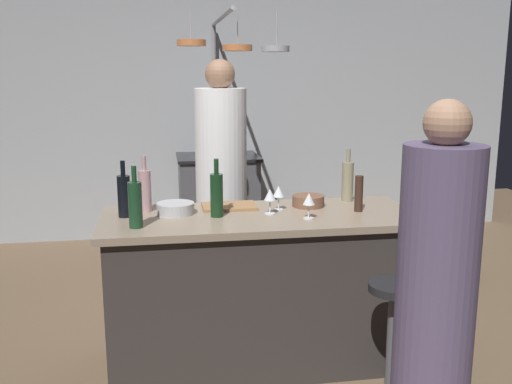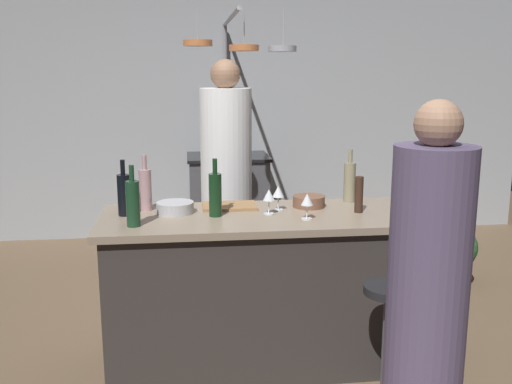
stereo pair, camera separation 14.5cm
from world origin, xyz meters
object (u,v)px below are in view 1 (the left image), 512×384
at_px(wine_bottle_dark, 124,195).
at_px(wine_glass_near_left_guest, 270,196).
at_px(pepper_mill, 359,194).
at_px(wine_bottle_green, 135,204).
at_px(wine_bottle_red, 217,194).
at_px(mixing_bowl_steel, 176,208).
at_px(guest_right, 435,302).
at_px(potted_plant, 445,249).
at_px(wine_glass_near_right_guest, 279,193).
at_px(wine_bottle_rose, 145,190).
at_px(bar_stool_right, 392,341).
at_px(wine_glass_by_chef, 309,200).
at_px(chef, 221,191).
at_px(stove_range, 218,200).
at_px(mixing_bowl_wooden, 308,201).
at_px(wine_bottle_white, 348,180).
at_px(cutting_board, 229,206).

height_order(wine_bottle_dark, wine_glass_near_left_guest, wine_bottle_dark).
xyz_separation_m(pepper_mill, wine_bottle_green, (-1.27, -0.15, 0.02)).
relative_size(wine_bottle_red, mixing_bowl_steel, 1.52).
bearing_deg(guest_right, potted_plant, 61.00).
bearing_deg(wine_glass_near_right_guest, mixing_bowl_steel, 179.24).
bearing_deg(pepper_mill, mixing_bowl_steel, 173.79).
relative_size(wine_bottle_red, wine_bottle_rose, 1.00).
height_order(bar_stool_right, wine_glass_by_chef, wine_glass_by_chef).
distance_m(wine_bottle_rose, wine_glass_by_chef, 0.95).
height_order(chef, wine_bottle_green, chef).
xyz_separation_m(pepper_mill, wine_bottle_rose, (-1.22, 0.20, 0.02)).
distance_m(stove_range, wine_bottle_green, 2.77).
bearing_deg(wine_bottle_rose, guest_right, -43.74).
bearing_deg(wine_bottle_green, mixing_bowl_wooden, 17.81).
xyz_separation_m(guest_right, pepper_mill, (-0.01, 0.98, 0.27)).
bearing_deg(mixing_bowl_wooden, wine_bottle_white, 21.29).
height_order(stove_range, chef, chef).
distance_m(pepper_mill, wine_bottle_dark, 1.34).
height_order(chef, mixing_bowl_wooden, chef).
relative_size(stove_range, potted_plant, 1.71).
bearing_deg(wine_bottle_green, stove_range, 75.29).
xyz_separation_m(guest_right, wine_glass_near_left_guest, (-0.53, 0.99, 0.27)).
relative_size(potted_plant, mixing_bowl_wooden, 2.71).
bearing_deg(pepper_mill, wine_bottle_white, 85.09).
bearing_deg(mixing_bowl_wooden, mixing_bowl_steel, -175.97).
bearing_deg(guest_right, chef, 108.93).
distance_m(stove_range, mixing_bowl_steel, 2.45).
bearing_deg(stove_range, wine_bottle_green, -104.71).
relative_size(wine_bottle_white, mixing_bowl_wooden, 1.72).
xyz_separation_m(potted_plant, wine_glass_near_right_guest, (-1.56, -0.89, 0.71)).
bearing_deg(wine_glass_near_right_guest, chef, 104.04).
distance_m(cutting_board, wine_glass_near_left_guest, 0.30).
bearing_deg(wine_bottle_white, wine_glass_near_right_guest, -160.04).
bearing_deg(mixing_bowl_wooden, wine_bottle_rose, 178.30).
xyz_separation_m(wine_bottle_red, wine_bottle_green, (-0.44, -0.16, -0.00)).
bearing_deg(wine_bottle_red, wine_bottle_green, -159.43).
height_order(wine_glass_by_chef, mixing_bowl_steel, wine_glass_by_chef).
relative_size(chef, wine_glass_near_left_guest, 12.24).
relative_size(cutting_board, wine_glass_near_left_guest, 2.19).
height_order(wine_bottle_red, wine_glass_near_left_guest, wine_bottle_red).
height_order(wine_bottle_rose, mixing_bowl_wooden, wine_bottle_rose).
height_order(wine_bottle_red, wine_glass_by_chef, wine_bottle_red).
relative_size(stove_range, mixing_bowl_wooden, 4.63).
bearing_deg(cutting_board, wine_bottle_dark, -168.93).
distance_m(wine_bottle_dark, wine_glass_near_left_guest, 0.82).
distance_m(chef, potted_plant, 1.87).
bearing_deg(cutting_board, bar_stool_right, -48.40).
bearing_deg(wine_bottle_dark, wine_glass_near_right_guest, 1.05).
xyz_separation_m(stove_range, mixing_bowl_steel, (-0.48, -2.35, 0.49)).
distance_m(chef, wine_bottle_red, 1.07).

